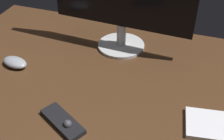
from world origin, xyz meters
TOP-DOWN VIEW (x-y plane):
  - desk at (0.00, 0.00)cm, footprint 140.00×84.00cm
  - computer_mouse at (-39.66, -2.60)cm, footprint 10.97×7.69cm
  - media_remote at (-10.36, -22.79)cm, footprint 16.16×12.34cm

SIDE VIEW (x-z plane):
  - desk at x=0.00cm, z-range 0.00..2.00cm
  - media_remote at x=-10.36cm, z-range 1.30..4.54cm
  - computer_mouse at x=-39.66cm, z-range 2.00..5.12cm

